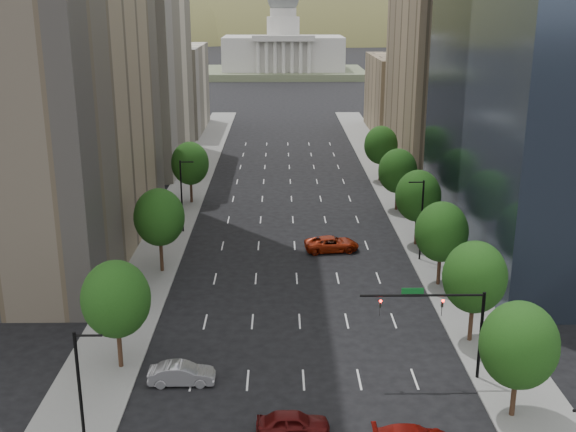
{
  "coord_description": "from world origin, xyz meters",
  "views": [
    {
      "loc": [
        -1.78,
        -16.35,
        27.09
      ],
      "look_at": [
        -0.95,
        45.66,
        8.0
      ],
      "focal_mm": 43.72,
      "sensor_mm": 36.0,
      "label": 1
    }
  ],
  "objects_px": {
    "car_silver": "(182,374)",
    "car_red_far": "(332,244)",
    "traffic_signal": "(449,316)",
    "car_maroon": "(293,423)",
    "capitol": "(283,53)"
  },
  "relations": [
    {
      "from": "traffic_signal",
      "to": "car_red_far",
      "type": "height_order",
      "value": "traffic_signal"
    },
    {
      "from": "car_silver",
      "to": "car_red_far",
      "type": "distance_m",
      "value": 31.41
    },
    {
      "from": "capitol",
      "to": "car_maroon",
      "type": "height_order",
      "value": "capitol"
    },
    {
      "from": "capitol",
      "to": "car_silver",
      "type": "height_order",
      "value": "capitol"
    },
    {
      "from": "car_silver",
      "to": "car_red_far",
      "type": "bearing_deg",
      "value": -26.0
    },
    {
      "from": "traffic_signal",
      "to": "car_maroon",
      "type": "relative_size",
      "value": 1.9
    },
    {
      "from": "traffic_signal",
      "to": "car_silver",
      "type": "xyz_separation_m",
      "value": [
        -19.53,
        -0.38,
        -4.37
      ]
    },
    {
      "from": "car_maroon",
      "to": "traffic_signal",
      "type": "bearing_deg",
      "value": -61.42
    },
    {
      "from": "car_red_far",
      "to": "traffic_signal",
      "type": "bearing_deg",
      "value": -174.97
    },
    {
      "from": "car_silver",
      "to": "car_red_far",
      "type": "xyz_separation_m",
      "value": [
        13.15,
        28.53,
        0.04
      ]
    },
    {
      "from": "car_maroon",
      "to": "car_silver",
      "type": "bearing_deg",
      "value": 49.15
    },
    {
      "from": "traffic_signal",
      "to": "car_maroon",
      "type": "distance_m",
      "value": 14.03
    },
    {
      "from": "traffic_signal",
      "to": "capitol",
      "type": "xyz_separation_m",
      "value": [
        -10.53,
        219.71,
        3.4
      ]
    },
    {
      "from": "traffic_signal",
      "to": "capitol",
      "type": "height_order",
      "value": "capitol"
    },
    {
      "from": "traffic_signal",
      "to": "car_maroon",
      "type": "height_order",
      "value": "traffic_signal"
    }
  ]
}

